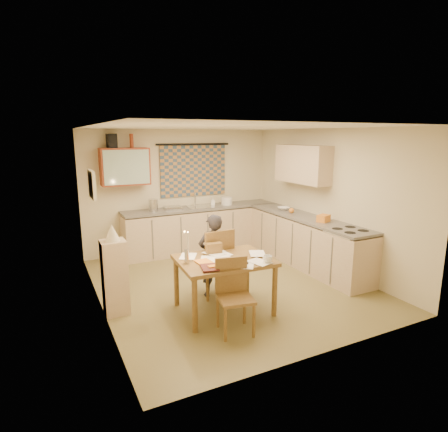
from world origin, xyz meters
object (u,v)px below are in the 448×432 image
chair_far (214,274)px  person (213,256)px  counter_right (305,241)px  dining_table (224,284)px  stove (348,258)px  counter_back (202,229)px  shelf_stand (115,277)px

chair_far → person: size_ratio=0.83×
chair_far → person: 0.31m
counter_right → dining_table: counter_right is taller
chair_far → stove: bearing=160.3°
counter_back → person: size_ratio=2.63×
stove → dining_table: (-2.19, 0.06, -0.08)m
dining_table → chair_far: 0.57m
dining_table → person: 0.58m
counter_back → chair_far: size_ratio=3.17×
counter_back → dining_table: bearing=-107.2°
counter_back → shelf_stand: bearing=-135.2°
counter_right → shelf_stand: shelf_stand is taller
person → shelf_stand: size_ratio=1.23×
chair_far → dining_table: bearing=76.1°
stove → chair_far: (-2.09, 0.62, -0.13)m
counter_right → counter_back: bearing=127.4°
stove → person: (-2.11, 0.59, 0.17)m
counter_back → dining_table: (-0.86, -2.77, -0.07)m
counter_right → dining_table: size_ratio=2.28×
dining_table → shelf_stand: size_ratio=1.26×
stove → dining_table: stove is taller
counter_right → person: person is taller
counter_back → stove: counter_back is taller
counter_back → shelf_stand: size_ratio=3.23×
counter_right → shelf_stand: size_ratio=2.88×
counter_right → shelf_stand: (-3.54, -0.44, 0.06)m
counter_back → chair_far: (-0.75, -2.21, -0.13)m
counter_right → stove: (0.00, -1.08, 0.00)m
dining_table → shelf_stand: 1.47m
person → dining_table: bearing=87.2°
counter_back → counter_right: (1.34, -1.75, -0.00)m
counter_back → shelf_stand: shelf_stand is taller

